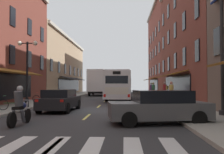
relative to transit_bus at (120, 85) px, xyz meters
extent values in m
cube|color=#333335|center=(-1.47, -12.36, -1.70)|extent=(34.80, 80.00, 0.10)
cube|color=#DBCC4C|center=(-1.47, -22.36, -1.64)|extent=(0.14, 2.40, 0.01)
cube|color=#DBCC4C|center=(-1.47, -15.86, -1.64)|extent=(0.14, 2.40, 0.01)
cube|color=#DBCC4C|center=(-1.47, -9.36, -1.64)|extent=(0.14, 2.40, 0.01)
cube|color=#DBCC4C|center=(-1.47, -2.86, -1.64)|extent=(0.14, 2.40, 0.01)
cube|color=#DBCC4C|center=(-1.47, 3.64, -1.64)|extent=(0.14, 2.40, 0.01)
cube|color=#DBCC4C|center=(-1.47, 10.14, -1.64)|extent=(0.14, 2.40, 0.01)
cube|color=#DBCC4C|center=(-1.47, 16.64, -1.64)|extent=(0.14, 2.40, 0.01)
cube|color=#DBCC4C|center=(-1.47, 23.14, -1.64)|extent=(0.14, 2.40, 0.01)
cube|color=silver|center=(-2.57, -22.36, -1.64)|extent=(0.50, 2.80, 0.01)
cube|color=silver|center=(-1.47, -22.36, -1.64)|extent=(0.50, 2.80, 0.01)
cube|color=silver|center=(-0.37, -22.36, -1.64)|extent=(0.50, 2.80, 0.01)
cube|color=silver|center=(0.73, -22.36, -1.64)|extent=(0.50, 2.80, 0.01)
cube|color=silver|center=(1.83, -22.36, -1.64)|extent=(0.50, 2.80, 0.01)
cube|color=#A39E93|center=(-7.37, -12.36, -1.58)|extent=(3.00, 80.00, 0.14)
cube|color=#A39E93|center=(4.43, -12.36, -1.58)|extent=(3.00, 80.00, 0.14)
cube|color=black|center=(-8.83, -8.55, 2.55)|extent=(0.10, 1.00, 1.60)
cube|color=black|center=(-8.83, -4.74, 2.55)|extent=(0.10, 1.00, 1.60)
cube|color=black|center=(-8.83, -0.93, 2.55)|extent=(0.10, 1.00, 1.60)
cube|color=black|center=(-8.83, -8.55, 5.75)|extent=(0.10, 1.00, 1.60)
cube|color=black|center=(-8.83, -4.74, 5.75)|extent=(0.10, 1.00, 1.60)
cube|color=black|center=(-8.83, -0.93, 5.75)|extent=(0.10, 1.00, 1.60)
cube|color=#9E8466|center=(-12.87, 14.30, 3.25)|extent=(8.00, 26.57, 9.80)
cube|color=#B2AD9E|center=(-8.77, 14.30, 7.81)|extent=(0.44, 26.07, 0.40)
cube|color=black|center=(-8.83, 14.30, -0.10)|extent=(0.10, 16.00, 2.10)
cube|color=black|center=(-8.12, 14.30, 1.10)|extent=(1.38, 14.93, 0.44)
cube|color=black|center=(-8.83, 2.88, 2.55)|extent=(0.10, 1.00, 1.60)
cube|color=black|center=(-8.83, 6.68, 2.55)|extent=(0.10, 1.00, 1.60)
cube|color=black|center=(-8.83, 10.49, 2.55)|extent=(0.10, 1.00, 1.60)
cube|color=black|center=(-8.83, 14.30, 2.55)|extent=(0.10, 1.00, 1.60)
cube|color=black|center=(-8.83, 18.11, 2.55)|extent=(0.10, 1.00, 1.60)
cube|color=black|center=(-8.83, 21.92, 2.55)|extent=(0.10, 1.00, 1.60)
cube|color=black|center=(-8.83, 25.73, 2.55)|extent=(0.10, 1.00, 1.60)
cube|color=black|center=(5.89, -14.36, 2.55)|extent=(0.10, 1.00, 1.60)
cube|color=brown|center=(9.93, -2.36, 5.42)|extent=(8.00, 19.90, 14.14)
cube|color=black|center=(5.89, -2.36, -0.10)|extent=(0.10, 12.00, 2.10)
cube|color=brown|center=(5.18, -2.36, 1.10)|extent=(1.38, 11.20, 0.44)
cube|color=black|center=(5.89, -10.36, 2.55)|extent=(0.10, 1.00, 1.60)
cube|color=black|center=(5.89, -6.36, 2.55)|extent=(0.10, 1.00, 1.60)
cube|color=black|center=(5.89, -2.36, 2.55)|extent=(0.10, 1.00, 1.60)
cube|color=black|center=(5.89, 1.64, 2.55)|extent=(0.10, 1.00, 1.60)
cube|color=black|center=(5.89, 5.64, 2.55)|extent=(0.10, 1.00, 1.60)
cube|color=black|center=(5.89, -10.36, 5.75)|extent=(0.10, 1.00, 1.60)
cube|color=black|center=(5.89, -6.36, 5.75)|extent=(0.10, 1.00, 1.60)
cube|color=black|center=(5.89, -2.36, 5.75)|extent=(0.10, 1.00, 1.60)
cube|color=black|center=(5.89, 1.64, 5.75)|extent=(0.10, 1.00, 1.60)
cube|color=black|center=(5.89, 5.64, 5.75)|extent=(0.10, 1.00, 1.60)
cube|color=black|center=(5.89, -2.36, 8.95)|extent=(0.10, 1.00, 1.60)
cube|color=black|center=(5.89, 1.64, 8.95)|extent=(0.10, 1.00, 1.60)
cube|color=black|center=(5.89, 5.64, 8.95)|extent=(0.10, 1.00, 1.60)
cube|color=brown|center=(9.93, 17.64, 6.37)|extent=(8.00, 19.90, 16.03)
cube|color=#B2AD9E|center=(5.83, 17.64, 14.04)|extent=(0.44, 19.40, 0.40)
cube|color=black|center=(5.89, 17.64, -0.10)|extent=(0.10, 12.00, 2.10)
cube|color=brown|center=(5.18, 17.64, 1.10)|extent=(1.38, 11.20, 0.44)
cube|color=black|center=(5.89, 9.64, 2.55)|extent=(0.10, 1.00, 1.60)
cube|color=black|center=(5.89, 13.64, 2.55)|extent=(0.10, 1.00, 1.60)
cube|color=black|center=(5.89, 17.64, 2.55)|extent=(0.10, 1.00, 1.60)
cube|color=black|center=(5.89, 21.64, 2.55)|extent=(0.10, 1.00, 1.60)
cube|color=black|center=(5.89, 25.64, 2.55)|extent=(0.10, 1.00, 1.60)
cube|color=black|center=(5.89, 9.64, 5.75)|extent=(0.10, 1.00, 1.60)
cube|color=black|center=(5.89, 13.64, 5.75)|extent=(0.10, 1.00, 1.60)
cube|color=black|center=(5.89, 17.64, 5.75)|extent=(0.10, 1.00, 1.60)
cube|color=black|center=(5.89, 21.64, 5.75)|extent=(0.10, 1.00, 1.60)
cube|color=black|center=(5.89, 25.64, 5.75)|extent=(0.10, 1.00, 1.60)
cube|color=black|center=(5.89, 9.64, 8.95)|extent=(0.10, 1.00, 1.60)
cube|color=black|center=(5.89, 13.64, 8.95)|extent=(0.10, 1.00, 1.60)
cube|color=black|center=(5.89, 17.64, 8.95)|extent=(0.10, 1.00, 1.60)
cube|color=black|center=(5.89, 21.64, 8.95)|extent=(0.10, 1.00, 1.60)
cube|color=black|center=(5.89, 25.64, 8.95)|extent=(0.10, 1.00, 1.60)
cylinder|color=black|center=(5.58, -15.87, 1.65)|extent=(0.18, 0.18, 6.31)
cylinder|color=black|center=(5.58, -15.87, -1.39)|extent=(0.40, 0.40, 0.24)
cube|color=silver|center=(0.00, -0.06, 0.02)|extent=(2.89, 12.54, 2.64)
cube|color=silver|center=(0.00, -0.06, 1.40)|extent=(2.66, 11.34, 0.16)
cube|color=black|center=(0.01, 0.24, 0.21)|extent=(2.86, 10.14, 0.96)
cube|color=maroon|center=(0.00, -0.06, -1.05)|extent=(2.91, 12.14, 0.36)
cube|color=black|center=(0.17, 6.14, 0.21)|extent=(2.25, 0.18, 1.10)
cube|color=black|center=(-0.17, -6.26, 0.51)|extent=(2.05, 0.18, 0.70)
cube|color=silver|center=(-0.17, -6.27, -0.51)|extent=(2.15, 0.16, 0.64)
cube|color=black|center=(-0.17, -6.27, 1.12)|extent=(0.70, 0.12, 0.28)
cube|color=red|center=(-1.27, -6.25, -0.95)|extent=(0.20, 0.09, 0.28)
cube|color=red|center=(0.92, -6.31, -0.95)|extent=(0.20, 0.09, 0.28)
cylinder|color=black|center=(-1.06, 4.21, -1.15)|extent=(0.33, 1.01, 1.00)
cylinder|color=black|center=(1.29, 4.14, -1.15)|extent=(0.33, 1.01, 1.00)
cylinder|color=black|center=(-1.28, -3.76, -1.15)|extent=(0.33, 1.01, 1.00)
cylinder|color=black|center=(1.07, -3.83, -1.15)|extent=(0.33, 1.01, 1.00)
cube|color=#B21E19|center=(-3.52, 12.71, -0.10)|extent=(2.35, 2.38, 2.40)
cube|color=black|center=(-3.49, 13.83, 0.75)|extent=(2.00, 0.14, 0.80)
cube|color=white|center=(-3.60, 9.06, 0.65)|extent=(2.51, 5.02, 3.20)
cube|color=#196633|center=(-2.38, 9.03, 0.81)|extent=(0.13, 2.98, 0.90)
cube|color=black|center=(-3.57, 10.22, -1.10)|extent=(2.05, 6.94, 0.24)
cylinder|color=black|center=(-4.62, 12.53, -1.20)|extent=(0.30, 0.91, 0.90)
cylinder|color=black|center=(-2.42, 12.48, -1.20)|extent=(0.30, 0.91, 0.90)
cylinder|color=black|center=(-4.71, 8.34, -1.20)|extent=(0.30, 0.91, 0.90)
cylinder|color=black|center=(-2.51, 8.29, -1.20)|extent=(0.30, 0.91, 0.90)
cube|color=black|center=(-3.61, -13.05, -1.08)|extent=(1.91, 4.49, 0.66)
cube|color=black|center=(-3.61, -13.23, -0.52)|extent=(1.70, 2.44, 0.51)
cube|color=red|center=(-4.39, -15.23, -0.85)|extent=(0.20, 0.07, 0.14)
cube|color=red|center=(-2.95, -15.27, -0.85)|extent=(0.20, 0.07, 0.14)
cylinder|color=black|center=(-4.41, -11.51, -1.33)|extent=(0.24, 0.65, 0.64)
cylinder|color=black|center=(-2.72, -11.55, -1.33)|extent=(0.24, 0.65, 0.64)
cylinder|color=black|center=(-4.50, -14.55, -1.33)|extent=(0.24, 0.65, 0.64)
cylinder|color=black|center=(-2.80, -14.60, -1.33)|extent=(0.24, 0.65, 0.64)
cube|color=maroon|center=(-3.31, 20.69, -1.04)|extent=(1.92, 4.34, 0.74)
cube|color=black|center=(-3.31, 20.52, -0.46)|extent=(1.71, 2.36, 0.48)
cube|color=red|center=(-4.09, 18.59, -0.76)|extent=(0.20, 0.07, 0.14)
cube|color=red|center=(-2.65, 18.55, -0.76)|extent=(0.20, 0.07, 0.14)
cylinder|color=black|center=(-4.12, 22.16, -1.33)|extent=(0.24, 0.65, 0.64)
cylinder|color=black|center=(-2.42, 22.11, -1.33)|extent=(0.24, 0.65, 0.64)
cylinder|color=black|center=(-4.20, 19.27, -1.33)|extent=(0.24, 0.65, 0.64)
cylinder|color=black|center=(-2.50, 19.22, -1.33)|extent=(0.24, 0.65, 0.64)
cube|color=#515154|center=(1.98, -18.05, -1.06)|extent=(4.50, 2.49, 0.69)
cube|color=black|center=(2.15, -18.02, -0.47)|extent=(2.54, 2.03, 0.55)
cube|color=red|center=(4.19, -18.48, -0.82)|extent=(0.09, 0.21, 0.14)
cube|color=red|center=(3.96, -16.98, -0.82)|extent=(0.09, 0.21, 0.14)
cylinder|color=black|center=(0.70, -19.13, -1.33)|extent=(0.67, 0.31, 0.64)
cylinder|color=black|center=(0.43, -17.38, -1.33)|extent=(0.67, 0.31, 0.64)
cylinder|color=black|center=(3.54, -18.71, -1.33)|extent=(0.67, 0.31, 0.64)
cylinder|color=black|center=(3.27, -16.96, -1.33)|extent=(0.67, 0.31, 0.64)
cylinder|color=black|center=(-3.84, -18.00, -1.34)|extent=(0.12, 0.62, 0.62)
cylinder|color=black|center=(-3.89, -19.45, -1.34)|extent=(0.14, 0.62, 0.62)
cylinder|color=#B2B2B7|center=(-3.84, -18.12, -1.04)|extent=(0.08, 0.33, 0.68)
ellipsoid|color=navy|center=(-3.86, -18.55, -0.84)|extent=(0.34, 0.57, 0.28)
cube|color=black|center=(-3.88, -18.94, -0.91)|extent=(0.28, 0.57, 0.12)
cube|color=#B2B2B7|center=(-3.87, -18.73, -1.25)|extent=(0.25, 0.41, 0.30)
cylinder|color=#B2B2B7|center=(-3.85, -18.22, -0.63)|extent=(0.62, 0.06, 0.04)
cylinder|color=#4C4C51|center=(-3.87, -18.88, -0.52)|extent=(0.36, 0.47, 0.66)
sphere|color=#B2B2B7|center=(-3.87, -18.77, -0.12)|extent=(0.26, 0.26, 0.26)
cylinder|color=#4C4C51|center=(-4.05, -18.84, -1.25)|extent=(0.15, 0.36, 0.56)
cylinder|color=#4C4C51|center=(-3.69, -18.85, -1.25)|extent=(0.15, 0.36, 0.56)
torus|color=black|center=(-6.90, -14.00, -1.18)|extent=(0.66, 0.15, 0.66)
torus|color=black|center=(-5.87, -13.84, -1.18)|extent=(0.66, 0.15, 0.66)
cylinder|color=#1E7F3F|center=(-6.39, -13.92, -1.08)|extent=(0.99, 0.20, 0.04)
cylinder|color=#1E7F3F|center=(-6.21, -13.89, -0.90)|extent=(0.14, 0.06, 0.50)
cube|color=black|center=(-6.19, -13.89, -0.63)|extent=(0.22, 0.15, 0.06)
cylinder|color=#1E7F3F|center=(-6.83, -13.99, -0.63)|extent=(0.10, 0.48, 0.03)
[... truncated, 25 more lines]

